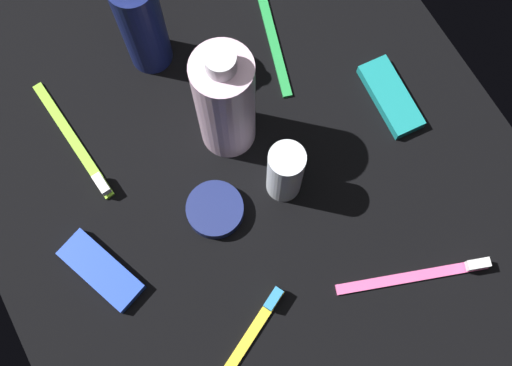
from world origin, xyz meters
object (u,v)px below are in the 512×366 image
snack_bar_blue (103,273)px  bodywash_bottle (225,103)px  toothbrush_yellow (242,348)px  toothbrush_green (270,26)px  cream_tin_right (214,209)px  toothbrush_lime (77,145)px  deodorant_stick (285,172)px  toothbrush_pink (422,275)px  lotion_bottle (142,23)px  snack_bar_teal (391,97)px

snack_bar_blue → bodywash_bottle: bearing=91.4°
toothbrush_yellow → toothbrush_green: 40.83cm
cream_tin_right → bodywash_bottle: bearing=142.5°
cream_tin_right → toothbrush_green: bearing=135.8°
toothbrush_lime → toothbrush_green: same height
bodywash_bottle → deodorant_stick: 10.36cm
toothbrush_pink → cream_tin_right: toothbrush_pink is taller
lotion_bottle → toothbrush_lime: lotion_bottle is taller
lotion_bottle → toothbrush_pink: 44.03cm
lotion_bottle → toothbrush_lime: (6.91, -13.66, -7.28)cm
bodywash_bottle → deodorant_stick: (9.30, 2.55, -3.79)cm
snack_bar_blue → toothbrush_green: bearing=99.2°
snack_bar_blue → snack_bar_teal: size_ratio=1.00×
lotion_bottle → deodorant_stick: bearing=14.8°
deodorant_stick → toothbrush_pink: size_ratio=0.60×
toothbrush_green → snack_bar_blue: bearing=-60.0°
deodorant_stick → snack_bar_teal: 18.32cm
bodywash_bottle → snack_bar_blue: (8.62, -21.12, -8.28)cm
snack_bar_blue → deodorant_stick: bearing=67.5°
snack_bar_teal → toothbrush_yellow: bearing=-56.5°
lotion_bottle → snack_bar_blue: lotion_bottle is taller
toothbrush_lime → bodywash_bottle: bearing=67.1°
toothbrush_yellow → toothbrush_pink: 22.34cm
bodywash_bottle → snack_bar_blue: bodywash_bottle is taller
lotion_bottle → cream_tin_right: 23.48cm
toothbrush_pink → snack_bar_teal: toothbrush_pink is taller
cream_tin_right → snack_bar_teal: bearing=94.7°
toothbrush_yellow → toothbrush_pink: (2.87, 22.16, 0.00)cm
lotion_bottle → toothbrush_yellow: lotion_bottle is taller
toothbrush_pink → snack_bar_teal: bearing=157.0°
toothbrush_yellow → toothbrush_lime: bearing=-168.4°
deodorant_stick → snack_bar_blue: (-0.68, -23.66, -4.49)cm
lotion_bottle → bodywash_bottle: bodywash_bottle is taller
bodywash_bottle → deodorant_stick: bearing=15.3°
toothbrush_pink → snack_bar_teal: (-20.69, 8.77, 0.14)cm
toothbrush_lime → lotion_bottle: bearing=116.8°
toothbrush_lime → snack_bar_teal: bearing=70.5°
toothbrush_pink → toothbrush_green: (-36.88, 0.42, 0.00)cm
toothbrush_pink → toothbrush_green: bearing=179.3°
toothbrush_green → deodorant_stick: bearing=-24.9°
lotion_bottle → snack_bar_teal: (20.11, 23.64, -7.14)cm
deodorant_stick → toothbrush_pink: bearing=26.6°
deodorant_stick → toothbrush_green: (-19.59, 9.08, -4.63)cm
lotion_bottle → cream_tin_right: (22.27, -2.54, -6.98)cm
bodywash_bottle → toothbrush_green: bearing=131.5°
toothbrush_yellow → snack_bar_blue: (-15.10, -10.17, 0.14)cm
snack_bar_blue → cream_tin_right: cream_tin_right is taller
bodywash_bottle → snack_bar_blue: size_ratio=1.90×
toothbrush_lime → cream_tin_right: bearing=35.9°
toothbrush_yellow → snack_bar_teal: (-17.83, 30.93, 0.14)cm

